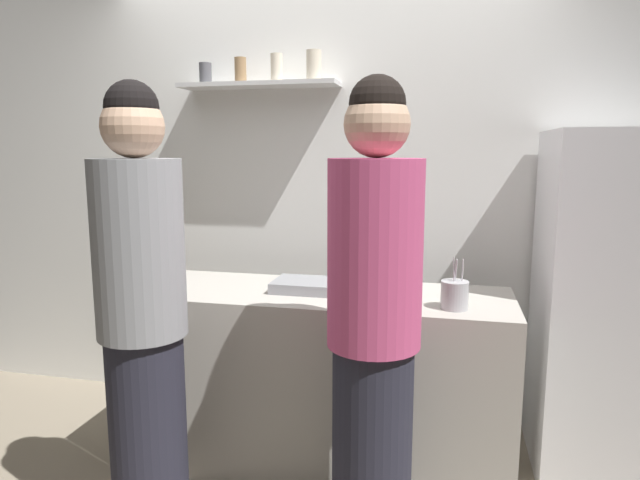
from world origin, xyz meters
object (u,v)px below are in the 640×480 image
(utensil_holder, at_px, (455,295))
(water_bottle_plastic, at_px, (370,280))
(refrigerator, at_px, (609,306))
(person_grey_hoodie, at_px, (143,320))
(baking_pan, at_px, (309,286))
(wine_bottle_pale_glass, at_px, (409,276))
(person_pink_top, at_px, (374,330))
(wine_bottle_amber_glass, at_px, (396,286))

(utensil_holder, xyz_separation_m, water_bottle_plastic, (-0.36, 0.03, 0.04))
(refrigerator, height_order, person_grey_hoodie, person_grey_hoodie)
(water_bottle_plastic, bearing_deg, utensil_holder, -5.43)
(refrigerator, bearing_deg, baking_pan, -168.25)
(utensil_holder, relative_size, water_bottle_plastic, 1.04)
(wine_bottle_pale_glass, relative_size, person_pink_top, 0.16)
(utensil_holder, bearing_deg, wine_bottle_pale_glass, 150.32)
(utensil_holder, xyz_separation_m, person_pink_top, (-0.29, -0.42, -0.04))
(person_pink_top, distance_m, person_grey_hoodie, 0.89)
(wine_bottle_pale_glass, bearing_deg, utensil_holder, -29.68)
(utensil_holder, distance_m, person_grey_hoodie, 1.27)
(baking_pan, bearing_deg, person_grey_hoodie, -126.84)
(wine_bottle_amber_glass, relative_size, water_bottle_plastic, 1.36)
(utensil_holder, height_order, water_bottle_plastic, utensil_holder)
(baking_pan, xyz_separation_m, person_grey_hoodie, (-0.50, -0.66, -0.01))
(water_bottle_plastic, relative_size, person_pink_top, 0.12)
(wine_bottle_amber_glass, distance_m, water_bottle_plastic, 0.17)
(utensil_holder, distance_m, water_bottle_plastic, 0.37)
(wine_bottle_pale_glass, bearing_deg, person_pink_top, -99.32)
(baking_pan, bearing_deg, utensil_holder, -13.57)
(wine_bottle_pale_glass, xyz_separation_m, person_grey_hoodie, (-0.97, -0.61, -0.09))
(wine_bottle_pale_glass, height_order, wine_bottle_amber_glass, wine_bottle_amber_glass)
(water_bottle_plastic, distance_m, person_grey_hoodie, 0.97)
(wine_bottle_amber_glass, bearing_deg, baking_pan, 150.47)
(wine_bottle_pale_glass, xyz_separation_m, water_bottle_plastic, (-0.16, -0.08, -0.01))
(refrigerator, relative_size, baking_pan, 4.85)
(baking_pan, height_order, wine_bottle_amber_glass, wine_bottle_amber_glass)
(water_bottle_plastic, height_order, person_pink_top, person_pink_top)
(wine_bottle_amber_glass, bearing_deg, water_bottle_plastic, 136.17)
(person_grey_hoodie, bearing_deg, refrigerator, -63.87)
(water_bottle_plastic, bearing_deg, baking_pan, 157.61)
(wine_bottle_pale_glass, bearing_deg, person_grey_hoodie, -147.72)
(baking_pan, bearing_deg, person_pink_top, -56.28)
(refrigerator, bearing_deg, water_bottle_plastic, -158.92)
(refrigerator, distance_m, baking_pan, 1.44)
(wine_bottle_pale_glass, relative_size, person_grey_hoodie, 0.16)
(baking_pan, xyz_separation_m, wine_bottle_amber_glass, (0.43, -0.25, 0.08))
(wine_bottle_amber_glass, bearing_deg, refrigerator, 29.06)
(person_grey_hoodie, bearing_deg, water_bottle_plastic, -57.11)
(wine_bottle_pale_glass, height_order, person_pink_top, person_pink_top)
(baking_pan, relative_size, person_pink_top, 0.19)
(water_bottle_plastic, xyz_separation_m, person_grey_hoodie, (-0.81, -0.53, -0.08))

